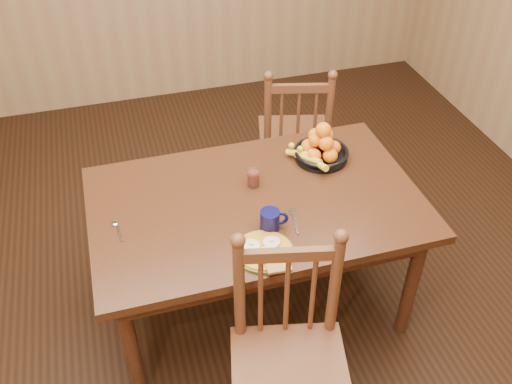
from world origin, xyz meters
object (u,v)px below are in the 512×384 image
object	(u,v)px
dining_table	(256,213)
chair_near	(289,360)
chair_far	(295,136)
breakfast_plate	(264,251)
fruit_bowl	(320,148)
coffee_mug	(271,220)

from	to	relation	value
dining_table	chair_near	xyz separation A→B (m)	(-0.08, -0.75, -0.16)
chair_far	breakfast_plate	world-z (taller)	chair_far
dining_table	fruit_bowl	size ratio (longest dim) A/B	4.94
dining_table	coffee_mug	world-z (taller)	coffee_mug
coffee_mug	dining_table	bearing A→B (deg)	92.00
chair_far	coffee_mug	bearing A→B (deg)	79.35
breakfast_plate	coffee_mug	distance (m)	0.17
breakfast_plate	dining_table	bearing A→B (deg)	79.52
chair_near	breakfast_plate	world-z (taller)	chair_near
chair_far	fruit_bowl	distance (m)	0.71
dining_table	chair_near	size ratio (longest dim) A/B	1.53
coffee_mug	fruit_bowl	size ratio (longest dim) A/B	0.41
dining_table	breakfast_plate	xyz separation A→B (m)	(-0.07, -0.36, 0.10)
dining_table	fruit_bowl	world-z (taller)	fruit_bowl
chair_far	breakfast_plate	xyz separation A→B (m)	(-0.58, -1.22, 0.28)
chair_far	coffee_mug	xyz separation A→B (m)	(-0.50, -1.07, 0.32)
chair_near	breakfast_plate	size ratio (longest dim) A/B	3.61
chair_far	fruit_bowl	bearing A→B (deg)	96.34
breakfast_plate	coffee_mug	size ratio (longest dim) A/B	2.17
chair_far	coffee_mug	size ratio (longest dim) A/B	7.42
dining_table	coffee_mug	size ratio (longest dim) A/B	11.95
dining_table	coffee_mug	xyz separation A→B (m)	(0.01, -0.21, 0.14)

